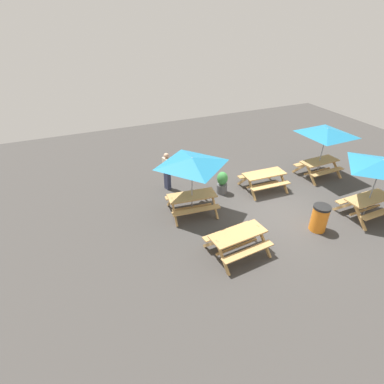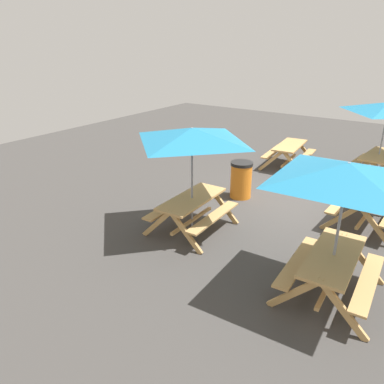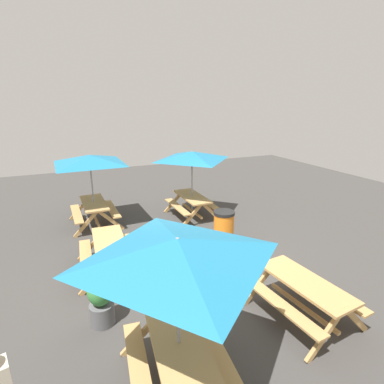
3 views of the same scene
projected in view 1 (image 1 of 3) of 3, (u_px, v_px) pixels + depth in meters
ground_plane at (281, 212)px, 11.55m from camera, size 24.00×24.00×0.00m
picnic_table_0 at (238, 238)px, 9.34m from camera, size 1.91×1.67×0.81m
picnic_table_1 at (192, 166)px, 10.50m from camera, size 2.20×2.20×2.34m
picnic_table_2 at (381, 168)px, 10.34m from camera, size 2.04×2.04×2.34m
picnic_table_3 at (326, 135)px, 13.04m from camera, size 2.83×2.83×2.34m
picnic_table_4 at (264, 177)px, 12.73m from camera, size 1.86×1.60×0.81m
trash_bin_orange at (320, 218)px, 10.37m from camera, size 0.59×0.59×0.98m
potted_plant_0 at (222, 182)px, 12.51m from camera, size 0.45×0.45×0.97m
person_standing at (167, 170)px, 12.59m from camera, size 0.30×0.40×1.67m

